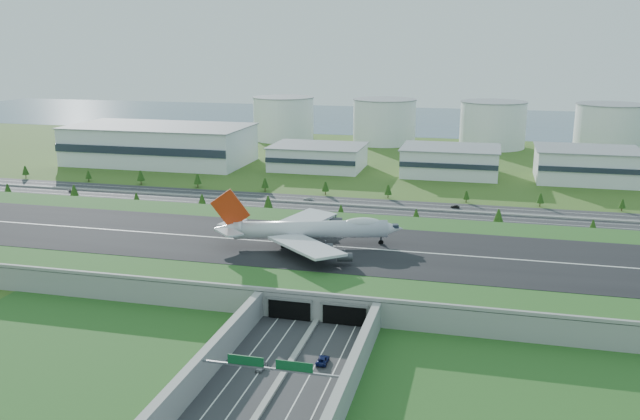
% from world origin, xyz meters
% --- Properties ---
extents(ground, '(1200.00, 1200.00, 0.00)m').
position_xyz_m(ground, '(0.00, 0.00, 0.00)').
color(ground, '#305C1C').
rests_on(ground, ground).
extents(airfield_deck, '(520.00, 100.00, 9.20)m').
position_xyz_m(airfield_deck, '(0.00, -0.09, 4.12)').
color(airfield_deck, gray).
rests_on(airfield_deck, ground).
extents(underpass_road, '(38.80, 120.40, 8.00)m').
position_xyz_m(underpass_road, '(0.00, -99.42, 3.43)').
color(underpass_road, '#28282B').
rests_on(underpass_road, ground).
extents(sign_gantry_near, '(38.70, 0.70, 9.80)m').
position_xyz_m(sign_gantry_near, '(0.00, -95.04, 6.95)').
color(sign_gantry_near, gray).
rests_on(sign_gantry_near, ground).
extents(north_expressway, '(560.00, 36.00, 0.12)m').
position_xyz_m(north_expressway, '(0.00, 95.00, 0.06)').
color(north_expressway, '#28282B').
rests_on(north_expressway, ground).
extents(tree_row, '(502.71, 48.56, 8.17)m').
position_xyz_m(tree_row, '(-2.33, 95.41, 4.61)').
color(tree_row, '#3D2819').
rests_on(tree_row, ground).
extents(hangar_west, '(120.00, 60.00, 25.00)m').
position_xyz_m(hangar_west, '(-170.00, 185.00, 12.50)').
color(hangar_west, silver).
rests_on(hangar_west, ground).
extents(hangar_mid_a, '(58.00, 42.00, 15.00)m').
position_xyz_m(hangar_mid_a, '(-60.00, 190.00, 7.50)').
color(hangar_mid_a, silver).
rests_on(hangar_mid_a, ground).
extents(hangar_mid_b, '(58.00, 42.00, 17.00)m').
position_xyz_m(hangar_mid_b, '(25.00, 190.00, 8.50)').
color(hangar_mid_b, silver).
rests_on(hangar_mid_b, ground).
extents(hangar_mid_c, '(58.00, 42.00, 19.00)m').
position_xyz_m(hangar_mid_c, '(105.00, 190.00, 9.50)').
color(hangar_mid_c, silver).
rests_on(hangar_mid_c, ground).
extents(fuel_tank_a, '(50.00, 50.00, 35.00)m').
position_xyz_m(fuel_tank_a, '(-120.00, 310.00, 17.50)').
color(fuel_tank_a, white).
rests_on(fuel_tank_a, ground).
extents(fuel_tank_b, '(50.00, 50.00, 35.00)m').
position_xyz_m(fuel_tank_b, '(-35.00, 310.00, 17.50)').
color(fuel_tank_b, white).
rests_on(fuel_tank_b, ground).
extents(fuel_tank_c, '(50.00, 50.00, 35.00)m').
position_xyz_m(fuel_tank_c, '(50.00, 310.00, 17.50)').
color(fuel_tank_c, white).
rests_on(fuel_tank_c, ground).
extents(fuel_tank_d, '(50.00, 50.00, 35.00)m').
position_xyz_m(fuel_tank_d, '(135.00, 310.00, 17.50)').
color(fuel_tank_d, white).
rests_on(fuel_tank_d, ground).
extents(bay_water, '(1200.00, 260.00, 0.06)m').
position_xyz_m(bay_water, '(0.00, 480.00, 0.03)').
color(bay_water, '#37516A').
rests_on(bay_water, ground).
extents(boeing_747, '(69.33, 64.61, 22.02)m').
position_xyz_m(boeing_747, '(-15.41, -0.53, 14.23)').
color(boeing_747, silver).
rests_on(boeing_747, airfield_deck).
extents(car_0, '(2.35, 4.73, 1.55)m').
position_xyz_m(car_0, '(-6.36, -82.97, 0.90)').
color(car_0, '#9C9CA0').
rests_on(car_0, ground).
extents(car_2, '(2.94, 6.19, 1.70)m').
position_xyz_m(car_2, '(8.10, -75.71, 0.97)').
color(car_2, '#0E1749').
rests_on(car_2, ground).
extents(car_4, '(5.19, 3.51, 1.64)m').
position_xyz_m(car_4, '(-174.74, 88.71, 0.94)').
color(car_4, '#4D4E52').
rests_on(car_4, ground).
extents(car_5, '(4.57, 2.26, 1.44)m').
position_xyz_m(car_5, '(32.97, 102.89, 0.84)').
color(car_5, black).
rests_on(car_5, ground).
extents(car_7, '(5.58, 2.44, 1.60)m').
position_xyz_m(car_7, '(-43.11, 101.59, 0.92)').
color(car_7, silver).
rests_on(car_7, ground).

